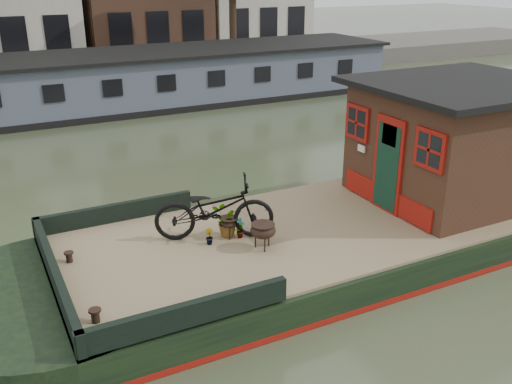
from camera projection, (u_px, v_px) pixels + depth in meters
name	position (u px, v px, depth m)	size (l,w,h in m)	color
ground	(365.00, 243.00, 11.49)	(120.00, 120.00, 0.00)	#313B25
houseboat_hull	(309.00, 245.00, 10.82)	(14.01, 4.02, 0.60)	black
houseboat_deck	(367.00, 215.00, 11.26)	(11.80, 3.80, 0.05)	#827150
bow_bulwark	(111.00, 263.00, 9.03)	(3.00, 4.00, 0.35)	black
cabin	(457.00, 139.00, 11.73)	(4.00, 3.50, 2.42)	black
bicycle	(214.00, 209.00, 10.05)	(0.74, 2.11, 1.11)	black
potted_plant_a	(240.00, 227.00, 10.17)	(0.22, 0.15, 0.41)	brown
potted_plant_b	(209.00, 237.00, 9.96)	(0.16, 0.13, 0.29)	brown
potted_plant_c	(226.00, 222.00, 10.20)	(0.49, 0.43, 0.55)	#96352B
brazier_front	(263.00, 236.00, 9.77)	(0.43, 0.43, 0.47)	black
brazier_rear	(229.00, 227.00, 10.21)	(0.35, 0.35, 0.38)	black
bollard_port	(69.00, 257.00, 9.38)	(0.16, 0.16, 0.18)	black
bollard_stbd	(95.00, 316.00, 7.78)	(0.17, 0.17, 0.20)	black
far_houseboat	(150.00, 80.00, 22.70)	(20.40, 4.40, 2.11)	#454D5C
quay	(111.00, 69.00, 28.26)	(60.00, 6.00, 0.90)	#47443F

